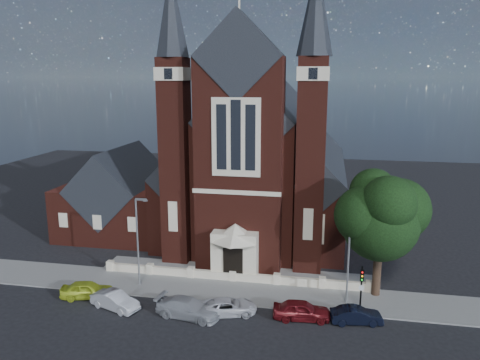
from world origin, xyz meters
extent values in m
plane|color=black|center=(0.00, 15.00, 0.00)|extent=(120.00, 120.00, 0.00)
cube|color=slate|center=(0.00, 4.50, 0.00)|extent=(60.00, 5.00, 0.12)
cube|color=slate|center=(0.00, 8.50, 0.00)|extent=(26.00, 3.00, 0.14)
cube|color=beige|center=(0.00, 6.50, 0.00)|extent=(24.00, 0.40, 0.90)
cube|color=#4C1C14|center=(0.00, 25.00, 7.00)|extent=(10.00, 30.00, 14.00)
cube|color=black|center=(0.00, 25.00, 14.00)|extent=(10.00, 30.20, 10.00)
cube|color=#4C1C14|center=(-7.50, 24.00, 4.00)|extent=(5.00, 26.00, 8.00)
cube|color=#4C1C14|center=(7.50, 24.00, 4.00)|extent=(5.00, 26.00, 8.00)
cube|color=black|center=(-7.50, 24.00, 8.00)|extent=(5.01, 26.20, 5.01)
cube|color=black|center=(7.50, 24.00, 8.00)|extent=(5.01, 26.20, 5.01)
cube|color=#4C1C14|center=(0.00, 9.50, 10.00)|extent=(8.00, 3.00, 20.00)
cube|color=black|center=(0.00, 9.50, 20.00)|extent=(8.00, 3.20, 8.00)
cube|color=beige|center=(0.00, 7.95, 13.00)|extent=(4.40, 0.15, 7.00)
cube|color=black|center=(0.00, 7.88, 13.20)|extent=(0.90, 0.08, 6.20)
cube|color=beige|center=(0.00, 7.50, 2.20)|extent=(4.20, 2.00, 4.40)
cube|color=black|center=(0.00, 6.45, 1.60)|extent=(1.80, 0.12, 3.20)
cone|color=beige|center=(0.00, 7.50, 4.40)|extent=(4.60, 4.60, 1.60)
cube|color=beige|center=(0.00, 9.50, 24.60)|extent=(0.15, 0.15, 1.60)
cube|color=#4C1C14|center=(-6.50, 10.50, 10.00)|extent=(2.60, 2.60, 20.00)
cube|color=beige|center=(-6.50, 10.50, 18.50)|extent=(2.80, 2.80, 1.20)
cone|color=black|center=(-6.50, 10.50, 24.00)|extent=(3.20, 3.20, 8.00)
cube|color=#4C1C14|center=(6.50, 10.50, 10.00)|extent=(2.60, 2.60, 20.00)
cube|color=beige|center=(6.50, 10.50, 18.50)|extent=(2.80, 2.80, 1.20)
cone|color=black|center=(6.50, 10.50, 24.00)|extent=(3.20, 3.20, 8.00)
cube|color=#4C1C14|center=(-16.00, 18.00, 3.00)|extent=(12.00, 12.00, 6.00)
cube|color=black|center=(-16.00, 18.00, 6.00)|extent=(8.49, 12.20, 8.49)
cylinder|color=black|center=(12.50, 6.00, 2.50)|extent=(0.70, 0.70, 5.00)
sphere|color=black|center=(12.50, 6.00, 6.50)|extent=(6.40, 6.40, 6.40)
sphere|color=black|center=(12.90, 4.80, 8.50)|extent=(4.40, 4.40, 4.40)
cylinder|color=gray|center=(-8.00, 4.00, 4.00)|extent=(0.16, 0.16, 8.00)
cube|color=gray|center=(-7.50, 4.00, 8.00)|extent=(1.00, 0.15, 0.18)
cube|color=gray|center=(-7.10, 4.00, 7.92)|extent=(0.35, 0.22, 0.12)
cylinder|color=gray|center=(10.00, 4.00, 4.00)|extent=(0.16, 0.16, 8.00)
cube|color=gray|center=(10.50, 4.00, 8.00)|extent=(1.00, 0.15, 0.18)
cube|color=gray|center=(10.90, 4.00, 7.92)|extent=(0.35, 0.22, 0.12)
cylinder|color=black|center=(11.00, 2.50, 2.00)|extent=(0.14, 0.14, 4.00)
cube|color=black|center=(11.00, 2.35, 3.30)|extent=(0.28, 0.22, 0.90)
sphere|color=red|center=(11.00, 2.22, 3.60)|extent=(0.14, 0.14, 0.14)
sphere|color=#CC8C0C|center=(11.00, 2.22, 3.30)|extent=(0.14, 0.14, 0.14)
sphere|color=#0C9919|center=(11.00, 2.22, 3.00)|extent=(0.14, 0.14, 0.14)
imported|color=#AABE26|center=(-11.44, 1.01, 0.73)|extent=(4.58, 2.76, 1.46)
imported|color=#AEB1B7|center=(-8.26, -0.34, 0.70)|extent=(4.47, 2.80, 1.39)
imported|color=#A2A5A9|center=(-2.11, -0.49, 0.74)|extent=(5.39, 2.88, 1.49)
imported|color=silver|center=(0.81, 0.50, 0.64)|extent=(5.00, 3.43, 1.27)
imported|color=maroon|center=(6.54, 0.80, 0.75)|extent=(4.55, 2.15, 1.50)
imported|color=black|center=(10.64, 0.97, 0.64)|extent=(4.05, 1.97, 1.28)
camera|label=1|loc=(8.06, -32.31, 18.21)|focal=35.00mm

